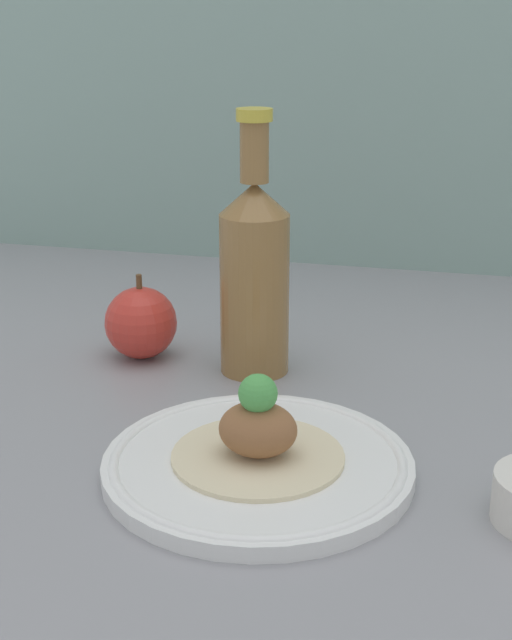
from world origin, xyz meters
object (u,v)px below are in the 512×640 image
(plated_food, at_px, (258,433))
(apple, at_px, (141,323))
(plate, at_px, (258,464))
(cider_bottle, at_px, (254,272))

(plated_food, distance_m, apple, 0.29)
(plate, distance_m, cider_bottle, 0.24)
(plate, bearing_deg, apple, 129.75)
(plated_food, relative_size, apple, 1.52)
(plated_food, relative_size, cider_bottle, 0.53)
(plate, height_order, plated_food, plated_food)
(plate, xyz_separation_m, apple, (-0.18, 0.22, 0.03))
(plate, xyz_separation_m, plated_food, (-0.00, 0.00, 0.03))
(apple, bearing_deg, plate, -50.25)
(plate, height_order, apple, apple)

